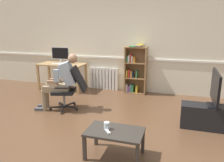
{
  "coord_description": "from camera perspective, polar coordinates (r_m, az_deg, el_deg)",
  "views": [
    {
      "loc": [
        1.46,
        -3.35,
        1.8
      ],
      "look_at": [
        0.15,
        0.85,
        0.7
      ],
      "focal_mm": 35.44,
      "sensor_mm": 36.0,
      "label": 1
    }
  ],
  "objects": [
    {
      "name": "bookshelf",
      "position": [
        6.02,
        5.83,
        2.59
      ],
      "size": [
        0.58,
        0.29,
        1.34
      ],
      "color": "olive",
      "rests_on": "ground_plane"
    },
    {
      "name": "computer_mouse",
      "position": [
        6.2,
        -10.92,
        4.25
      ],
      "size": [
        0.06,
        0.1,
        0.03
      ],
      "primitive_type": "cube",
      "color": "white",
      "rests_on": "computer_desk"
    },
    {
      "name": "ground_plane",
      "position": [
        4.07,
        -5.71,
        -12.27
      ],
      "size": [
        18.0,
        18.0,
        0.0
      ],
      "primitive_type": "plane",
      "color": "brown"
    },
    {
      "name": "person_seated",
      "position": [
        4.9,
        -12.93,
        0.17
      ],
      "size": [
        0.97,
        0.56,
        1.24
      ],
      "rotation": [
        0.0,
        0.0,
        -1.28
      ],
      "color": "#937F60",
      "rests_on": "ground_plane"
    },
    {
      "name": "radiator",
      "position": [
        6.42,
        -2.08,
        0.67
      ],
      "size": [
        0.84,
        0.08,
        0.63
      ],
      "color": "white",
      "rests_on": "ground_plane"
    },
    {
      "name": "imac_monitor",
      "position": [
        6.52,
        -13.2,
        6.83
      ],
      "size": [
        0.56,
        0.14,
        0.46
      ],
      "color": "silver",
      "rests_on": "computer_desk"
    },
    {
      "name": "spare_remote",
      "position": [
        3.1,
        -1.15,
        -12.8
      ],
      "size": [
        0.12,
        0.14,
        0.02
      ],
      "primitive_type": "cube",
      "rotation": [
        0.0,
        0.0,
        0.68
      ],
      "color": "white",
      "rests_on": "coffee_table"
    },
    {
      "name": "coffee_table",
      "position": [
        3.15,
        0.69,
        -13.54
      ],
      "size": [
        0.79,
        0.49,
        0.39
      ],
      "color": "#332D28",
      "rests_on": "ground_plane"
    },
    {
      "name": "back_wall",
      "position": [
        6.19,
        3.69,
        9.83
      ],
      "size": [
        12.0,
        0.13,
        2.7
      ],
      "color": "beige",
      "rests_on": "ground_plane"
    },
    {
      "name": "keyboard",
      "position": [
        6.35,
        -13.8,
        4.28
      ],
      "size": [
        0.38,
        0.12,
        0.02
      ],
      "primitive_type": "cube",
      "color": "white",
      "rests_on": "computer_desk"
    },
    {
      "name": "computer_desk",
      "position": [
        6.47,
        -12.78,
        3.47
      ],
      "size": [
        1.32,
        0.63,
        0.76
      ],
      "color": "tan",
      "rests_on": "ground_plane"
    },
    {
      "name": "tv_stand",
      "position": [
        4.38,
        24.35,
        -8.53
      ],
      "size": [
        1.07,
        0.36,
        0.43
      ],
      "color": "black",
      "rests_on": "ground_plane"
    },
    {
      "name": "office_chair",
      "position": [
        4.89,
        -10.58,
        -1.37
      ],
      "size": [
        0.83,
        0.67,
        0.96
      ],
      "rotation": [
        0.0,
        0.0,
        -1.28
      ],
      "color": "black",
      "rests_on": "ground_plane"
    },
    {
      "name": "tv_screen",
      "position": [
        4.21,
        25.1,
        -1.74
      ],
      "size": [
        0.2,
        0.9,
        0.62
      ],
      "rotation": [
        0.0,
        0.0,
        1.56
      ],
      "color": "black",
      "rests_on": "tv_stand"
    },
    {
      "name": "drinking_glass",
      "position": [
        3.15,
        -1.38,
        -11.46
      ],
      "size": [
        0.08,
        0.08,
        0.11
      ],
      "primitive_type": "cylinder",
      "color": "silver",
      "rests_on": "coffee_table"
    }
  ]
}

